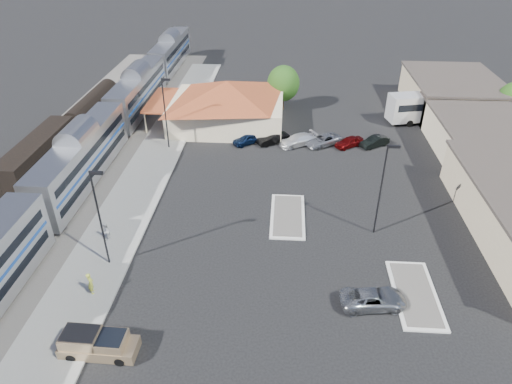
# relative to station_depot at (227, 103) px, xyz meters

# --- Properties ---
(ground) EXTENTS (280.00, 280.00, 0.00)m
(ground) POSITION_rel_station_depot_xyz_m (4.56, -24.00, -3.13)
(ground) COLOR black
(ground) RESTS_ON ground
(railbed) EXTENTS (16.00, 100.00, 0.12)m
(railbed) POSITION_rel_station_depot_xyz_m (-16.44, -16.00, -3.07)
(railbed) COLOR #4C4944
(railbed) RESTS_ON ground
(platform) EXTENTS (5.50, 92.00, 0.18)m
(platform) POSITION_rel_station_depot_xyz_m (-7.44, -18.00, -3.04)
(platform) COLOR gray
(platform) RESTS_ON ground
(passenger_train) EXTENTS (3.00, 104.00, 5.55)m
(passenger_train) POSITION_rel_station_depot_xyz_m (-13.44, -17.00, -0.26)
(passenger_train) COLOR silver
(passenger_train) RESTS_ON ground
(freight_cars) EXTENTS (2.80, 46.00, 4.00)m
(freight_cars) POSITION_rel_station_depot_xyz_m (-19.44, -14.95, -1.21)
(freight_cars) COLOR black
(freight_cars) RESTS_ON ground
(station_depot) EXTENTS (18.35, 12.24, 6.20)m
(station_depot) POSITION_rel_station_depot_xyz_m (0.00, 0.00, 0.00)
(station_depot) COLOR beige
(station_depot) RESTS_ON ground
(buildings_east) EXTENTS (14.40, 51.40, 4.80)m
(buildings_east) POSITION_rel_station_depot_xyz_m (32.56, -9.72, -0.86)
(buildings_east) COLOR #C6B28C
(buildings_east) RESTS_ON ground
(traffic_island_south) EXTENTS (3.30, 7.50, 0.21)m
(traffic_island_south) POSITION_rel_station_depot_xyz_m (8.56, -22.00, -3.03)
(traffic_island_south) COLOR silver
(traffic_island_south) RESTS_ON ground
(traffic_island_north) EXTENTS (3.30, 7.50, 0.21)m
(traffic_island_north) POSITION_rel_station_depot_xyz_m (18.56, -32.00, -3.03)
(traffic_island_north) COLOR silver
(traffic_island_north) RESTS_ON ground
(lamp_plat_s) EXTENTS (1.08, 0.25, 9.00)m
(lamp_plat_s) POSITION_rel_station_depot_xyz_m (-6.34, -30.00, 2.21)
(lamp_plat_s) COLOR black
(lamp_plat_s) RESTS_ON ground
(lamp_plat_n) EXTENTS (1.08, 0.25, 9.00)m
(lamp_plat_n) POSITION_rel_station_depot_xyz_m (-6.34, -8.00, 2.21)
(lamp_plat_n) COLOR black
(lamp_plat_n) RESTS_ON ground
(lamp_lot) EXTENTS (1.08, 0.25, 9.00)m
(lamp_lot) POSITION_rel_station_depot_xyz_m (16.66, -24.00, 2.21)
(lamp_lot) COLOR black
(lamp_lot) RESTS_ON ground
(tree_depot) EXTENTS (4.71, 4.71, 6.63)m
(tree_depot) POSITION_rel_station_depot_xyz_m (7.56, 6.00, 0.89)
(tree_depot) COLOR #382314
(tree_depot) RESTS_ON ground
(pickup_truck) EXTENTS (5.18, 2.03, 1.78)m
(pickup_truck) POSITION_rel_station_depot_xyz_m (-3.94, -38.97, -2.29)
(pickup_truck) COLOR tan
(pickup_truck) RESTS_ON ground
(suv) EXTENTS (5.22, 2.90, 1.38)m
(suv) POSITION_rel_station_depot_xyz_m (15.05, -33.34, -2.44)
(suv) COLOR #9FA2A7
(suv) RESTS_ON ground
(coach_bus) EXTENTS (13.13, 5.67, 4.12)m
(coach_bus) POSITION_rel_station_depot_xyz_m (28.56, 2.98, -0.76)
(coach_bus) COLOR silver
(coach_bus) RESTS_ON ground
(person_a) EXTENTS (0.70, 0.82, 1.92)m
(person_a) POSITION_rel_station_depot_xyz_m (-6.50, -33.59, -1.99)
(person_a) COLOR gold
(person_a) RESTS_ON platform
(person_b) EXTENTS (0.73, 0.87, 1.63)m
(person_b) POSITION_rel_station_depot_xyz_m (-7.76, -26.81, -2.13)
(person_b) COLOR silver
(person_b) RESTS_ON platform
(parked_car_a) EXTENTS (4.18, 3.60, 1.36)m
(parked_car_a) POSITION_rel_station_depot_xyz_m (3.33, -6.01, -2.45)
(parked_car_a) COLOR #0B1938
(parked_car_a) RESTS_ON ground
(parked_car_b) EXTENTS (4.40, 3.47, 1.40)m
(parked_car_b) POSITION_rel_station_depot_xyz_m (6.53, -5.71, -2.43)
(parked_car_b) COLOR black
(parked_car_b) RESTS_ON ground
(parked_car_c) EXTENTS (5.28, 4.21, 1.43)m
(parked_car_c) POSITION_rel_station_depot_xyz_m (9.73, -6.01, -2.41)
(parked_car_c) COLOR white
(parked_car_c) RESTS_ON ground
(parked_car_d) EXTENTS (5.26, 4.59, 1.35)m
(parked_car_d) POSITION_rel_station_depot_xyz_m (12.93, -5.71, -2.46)
(parked_car_d) COLOR #999BA1
(parked_car_d) RESTS_ON ground
(parked_car_e) EXTENTS (4.05, 3.44, 1.31)m
(parked_car_e) POSITION_rel_station_depot_xyz_m (16.13, -6.01, -2.48)
(parked_car_e) COLOR maroon
(parked_car_e) RESTS_ON ground
(parked_car_f) EXTENTS (4.05, 3.34, 1.30)m
(parked_car_f) POSITION_rel_station_depot_xyz_m (19.33, -5.71, -2.48)
(parked_car_f) COLOR black
(parked_car_f) RESTS_ON ground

